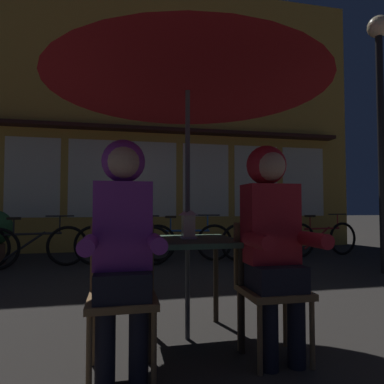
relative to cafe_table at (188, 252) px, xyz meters
The scene contains 15 objects.
ground_plane 0.64m from the cafe_table, ahead, with size 60.00×60.00×0.00m, color #2D2B28.
cafe_table is the anchor object (origin of this frame).
patio_umbrella 1.42m from the cafe_table, ahead, with size 2.10×2.10×2.31m.
lantern 0.22m from the cafe_table, 58.90° to the left, with size 0.11×0.11×0.23m.
chair_left 0.62m from the cafe_table, 142.45° to the right, with size 0.40×0.40×0.87m.
chair_right 0.62m from the cafe_table, 37.55° to the right, with size 0.40×0.40×0.87m.
person_left_hooded 0.67m from the cafe_table, 138.43° to the right, with size 0.45×0.56×1.40m.
person_right_hooded 0.67m from the cafe_table, 41.57° to the right, with size 0.45×0.56×1.40m.
shopfront_building 5.93m from the cafe_table, 87.85° to the left, with size 10.00×0.93×6.20m.
street_lamp 4.31m from the cafe_table, 28.27° to the left, with size 0.32×0.32×3.88m.
bicycle_second 3.80m from the cafe_table, 119.32° to the left, with size 1.65×0.44×0.84m.
bicycle_third 3.32m from the cafe_table, 97.86° to the left, with size 1.64×0.45×0.84m.
bicycle_fourth 3.54m from the cafe_table, 79.05° to the left, with size 1.67×0.25×0.84m.
bicycle_fifth 4.05m from the cafe_table, 59.12° to the left, with size 1.64×0.46×0.84m.
bicycle_furthest 4.90m from the cafe_table, 45.55° to the left, with size 1.67×0.26×0.84m.
Camera 1 is at (-0.50, -2.47, 0.98)m, focal length 31.24 mm.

